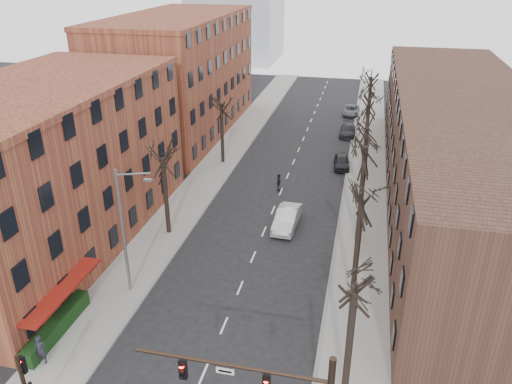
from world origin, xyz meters
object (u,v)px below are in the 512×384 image
Objects in this scene: pedestrian_a at (40,350)px; parked_car_near at (342,162)px; silver_sedan at (287,218)px; parked_car_mid at (348,130)px.

parked_car_near is at bearing 55.72° from pedestrian_a.
silver_sedan is 21.41m from pedestrian_a.
parked_car_near is 0.86× the size of parked_car_mid.
parked_car_near is 35.82m from pedestrian_a.
parked_car_near is at bearing 78.23° from silver_sedan.
parked_car_mid is at bearing 84.28° from silver_sedan.
pedestrian_a is at bearing -117.42° from silver_sedan.
silver_sedan reaches higher than parked_car_mid.
pedestrian_a reaches higher than silver_sedan.
parked_car_mid is (0.00, 11.04, -0.01)m from parked_car_near.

